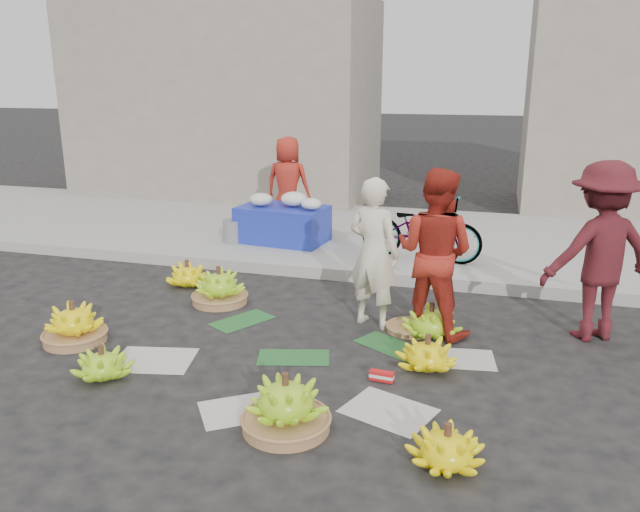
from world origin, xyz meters
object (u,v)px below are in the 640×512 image
(vendor_cream, at_px, (374,253))
(banana_bunch_4, at_px, (427,354))
(banana_bunch_0, at_px, (74,325))
(flower_table, at_px, (283,222))
(bicycle, at_px, (421,229))

(vendor_cream, bearing_deg, banana_bunch_4, 146.63)
(banana_bunch_0, xyz_separation_m, banana_bunch_4, (3.34, 0.35, -0.04))
(flower_table, bearing_deg, banana_bunch_0, -96.00)
(flower_table, bearing_deg, banana_bunch_4, -47.23)
(banana_bunch_4, xyz_separation_m, vendor_cream, (-0.67, 0.88, 0.63))
(bicycle, bearing_deg, banana_bunch_4, -166.23)
(banana_bunch_0, bearing_deg, bicycle, 49.17)
(banana_bunch_0, xyz_separation_m, bicycle, (2.90, 3.35, 0.37))
(banana_bunch_4, bearing_deg, bicycle, 98.47)
(banana_bunch_4, relative_size, vendor_cream, 0.38)
(banana_bunch_0, xyz_separation_m, flower_table, (0.82, 3.77, 0.25))
(banana_bunch_4, height_order, flower_table, flower_table)
(bicycle, bearing_deg, flower_table, 84.04)
(banana_bunch_0, bearing_deg, vendor_cream, 24.71)
(banana_bunch_0, height_order, bicycle, bicycle)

